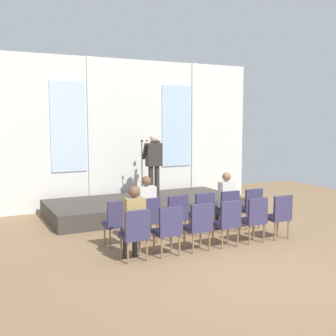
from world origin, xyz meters
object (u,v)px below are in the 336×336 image
object	(u,v)px
chair_r0_c2	(176,214)
chair_r1_c0	(135,232)
chair_r0_c1	(147,217)
audience_r0_c1	(146,206)
chair_r0_c0	(117,220)
chair_r1_c4	(254,217)
chair_r0_c4	(227,208)
chair_r0_c5	(251,206)
audience_r1_c0	(134,219)
chair_r1_c2	(199,224)
chair_r1_c5	(279,214)
audience_r0_c4	(225,198)
mic_stand	(142,184)
speaker	(154,160)
chair_r0_c3	(202,211)
chair_r1_c3	(228,220)
chair_r1_c1	(168,228)

from	to	relation	value
chair_r0_c2	chair_r1_c0	size ratio (longest dim) A/B	1.00
chair_r0_c1	audience_r0_c1	distance (m)	0.24
chair_r0_c0	audience_r0_c1	bearing A→B (deg)	6.90
chair_r0_c1	chair_r1_c4	size ratio (longest dim) A/B	1.00
chair_r0_c2	chair_r0_c4	distance (m)	1.30
chair_r0_c4	chair_r0_c5	distance (m)	0.65
audience_r1_c0	chair_r1_c4	distance (m)	2.61
chair_r0_c4	chair_r1_c0	bearing A→B (deg)	-159.60
chair_r1_c2	chair_r1_c5	bearing A→B (deg)	0.00
chair_r0_c4	chair_r1_c5	bearing A→B (deg)	-56.09
chair_r0_c1	chair_r0_c5	size ratio (longest dim) A/B	1.00
chair_r0_c0	audience_r0_c4	xyz separation A→B (m)	(2.60, 0.08, 0.21)
audience_r0_c1	chair_r1_c0	distance (m)	1.25
mic_stand	chair_r0_c4	size ratio (longest dim) A/B	1.65
speaker	audience_r0_c4	distance (m)	2.78
mic_stand	chair_r0_c3	xyz separation A→B (m)	(0.19, -2.91, -0.22)
speaker	chair_r0_c5	bearing A→B (deg)	-65.57
chair_r0_c1	chair_r1_c0	world-z (taller)	same
chair_r1_c3	mic_stand	bearing A→B (deg)	92.88
chair_r0_c1	chair_r0_c4	bearing A→B (deg)	0.00
audience_r0_c1	chair_r1_c3	distance (m)	1.69
chair_r0_c5	audience_r0_c1	bearing A→B (deg)	178.27
chair_r0_c0	chair_r1_c5	bearing A→B (deg)	-16.57
mic_stand	chair_r0_c2	bearing A→B (deg)	-98.90
speaker	chair_r0_c1	distance (m)	3.16
mic_stand	chair_r0_c0	size ratio (longest dim) A/B	1.65
chair_r0_c2	chair_r1_c1	xyz separation A→B (m)	(-0.65, -0.97, 0.00)
audience_r0_c4	chair_r1_c2	bearing A→B (deg)	-141.15
chair_r0_c3	chair_r0_c5	world-z (taller)	same
chair_r0_c4	chair_r1_c4	xyz separation A→B (m)	(0.00, -0.97, 0.00)
chair_r0_c2	chair_r1_c4	world-z (taller)	same
audience_r0_c4	chair_r1_c0	distance (m)	2.82
chair_r0_c2	audience_r0_c4	xyz separation A→B (m)	(1.30, 0.08, 0.21)
chair_r0_c0	chair_r0_c5	size ratio (longest dim) A/B	1.00
chair_r1_c0	chair_r0_c5	bearing A→B (deg)	16.57
chair_r0_c1	chair_r1_c2	distance (m)	1.17
chair_r1_c0	chair_r1_c1	distance (m)	0.65
chair_r1_c2	chair_r0_c0	bearing A→B (deg)	143.35
mic_stand	chair_r1_c3	world-z (taller)	mic_stand
chair_r0_c4	chair_r0_c5	size ratio (longest dim) A/B	1.00
chair_r0_c3	speaker	bearing A→B (deg)	88.57
speaker	mic_stand	world-z (taller)	speaker
chair_r0_c0	chair_r1_c1	xyz separation A→B (m)	(0.65, -0.97, 0.00)
chair_r1_c4	chair_r1_c0	bearing A→B (deg)	180.00
chair_r0_c4	chair_r1_c2	size ratio (longest dim) A/B	1.00
audience_r1_c0	chair_r1_c5	size ratio (longest dim) A/B	1.44
chair_r0_c0	chair_r0_c1	world-z (taller)	same
speaker	chair_r1_c1	bearing A→B (deg)	-110.39
speaker	chair_r1_c5	distance (m)	3.98
audience_r0_c1	audience_r0_c4	bearing A→B (deg)	0.04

